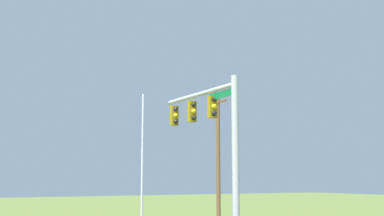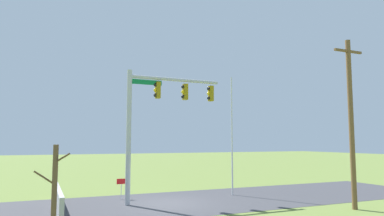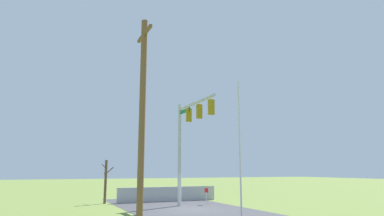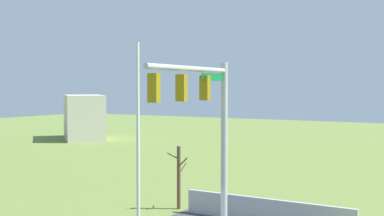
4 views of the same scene
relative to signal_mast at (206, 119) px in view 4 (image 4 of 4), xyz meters
The scene contains 5 objects.
retaining_fence 6.92m from the signal_mast, ahead, with size 0.20×8.50×1.19m, color #A8A8AD.
signal_mast is the anchor object (origin of this frame).
flagpole 5.78m from the signal_mast, behind, with size 0.10×0.10×7.74m, color silver.
bare_tree 8.01m from the signal_mast, 40.70° to the left, with size 1.27×1.02×3.35m.
distant_building 46.09m from the signal_mast, 48.48° to the left, with size 8.79×4.47×5.52m, color beige.
Camera 4 is at (-16.40, -9.79, 6.45)m, focal length 47.54 mm.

